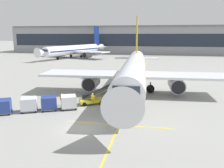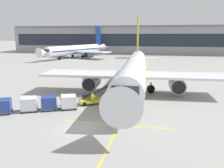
% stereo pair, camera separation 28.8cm
% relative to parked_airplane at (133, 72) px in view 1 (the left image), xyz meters
% --- Properties ---
extents(ground_plane, '(600.00, 600.00, 0.00)m').
position_rel_parked_airplane_xyz_m(ground_plane, '(-3.61, -15.81, -3.64)').
color(ground_plane, gray).
extents(parked_airplane, '(30.46, 40.30, 13.54)m').
position_rel_parked_airplane_xyz_m(parked_airplane, '(0.00, 0.00, 0.00)').
color(parked_airplane, silver).
rests_on(parked_airplane, ground).
extents(belt_loader, '(5.26, 3.73, 2.94)m').
position_rel_parked_airplane_xyz_m(belt_loader, '(-4.83, -7.06, -2.78)').
color(belt_loader, gold).
rests_on(belt_loader, ground).
extents(baggage_cart_lead, '(2.79, 2.31, 1.91)m').
position_rel_parked_airplane_xyz_m(baggage_cart_lead, '(-7.36, -9.96, -2.64)').
color(baggage_cart_lead, '#515156').
rests_on(baggage_cart_lead, ground).
extents(baggage_cart_second, '(2.79, 2.31, 1.91)m').
position_rel_parked_airplane_xyz_m(baggage_cart_second, '(-9.68, -10.88, -2.64)').
color(baggage_cart_second, '#515156').
rests_on(baggage_cart_second, ground).
extents(baggage_cart_third, '(2.79, 2.31, 1.91)m').
position_rel_parked_airplane_xyz_m(baggage_cart_third, '(-11.93, -11.90, -2.64)').
color(baggage_cart_third, '#515156').
rests_on(baggage_cart_third, ground).
extents(baggage_cart_fourth, '(2.79, 2.31, 1.91)m').
position_rel_parked_airplane_xyz_m(baggage_cart_fourth, '(-14.62, -13.36, -2.64)').
color(baggage_cart_fourth, '#515156').
rests_on(baggage_cart_fourth, ground).
extents(ground_crew_by_loader, '(0.50, 0.40, 1.74)m').
position_rel_parked_airplane_xyz_m(ground_crew_by_loader, '(-4.73, -7.79, -2.64)').
color(ground_crew_by_loader, '#333847').
rests_on(ground_crew_by_loader, ground).
extents(ground_crew_by_carts, '(0.42, 0.48, 1.74)m').
position_rel_parked_airplane_xyz_m(ground_crew_by_carts, '(-8.76, -8.80, -2.64)').
color(ground_crew_by_carts, black).
rests_on(ground_crew_by_carts, ground).
extents(safety_cone_engine_keepout, '(0.71, 0.71, 0.80)m').
position_rel_parked_airplane_xyz_m(safety_cone_engine_keepout, '(-6.74, -4.60, -3.25)').
color(safety_cone_engine_keepout, black).
rests_on(safety_cone_engine_keepout, ground).
extents(safety_cone_wingtip, '(0.62, 0.62, 0.71)m').
position_rel_parked_airplane_xyz_m(safety_cone_wingtip, '(-5.32, -4.67, -3.29)').
color(safety_cone_wingtip, black).
rests_on(safety_cone_wingtip, ground).
extents(safety_cone_nose_mark, '(0.57, 0.57, 0.65)m').
position_rel_parked_airplane_xyz_m(safety_cone_nose_mark, '(-6.70, -4.56, -3.32)').
color(safety_cone_nose_mark, black).
rests_on(safety_cone_nose_mark, ground).
extents(apron_guidance_line_lead_in, '(0.20, 110.00, 0.01)m').
position_rel_parked_airplane_xyz_m(apron_guidance_line_lead_in, '(0.06, -0.70, -3.63)').
color(apron_guidance_line_lead_in, yellow).
rests_on(apron_guidance_line_lead_in, ground).
extents(apron_guidance_line_stop_bar, '(12.00, 0.20, 0.01)m').
position_rel_parked_airplane_xyz_m(apron_guidance_line_stop_bar, '(0.04, -14.13, -3.63)').
color(apron_guidance_line_stop_bar, yellow).
rests_on(apron_guidance_line_stop_bar, ground).
extents(terminal_building, '(144.14, 21.55, 13.94)m').
position_rel_parked_airplane_xyz_m(terminal_building, '(-1.55, 87.73, 3.28)').
color(terminal_building, '#939399').
rests_on(terminal_building, ground).
extents(distant_airplane, '(31.49, 39.75, 13.52)m').
position_rel_parked_airplane_xyz_m(distant_airplane, '(-30.62, 55.57, -0.32)').
color(distant_airplane, white).
rests_on(distant_airplane, ground).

